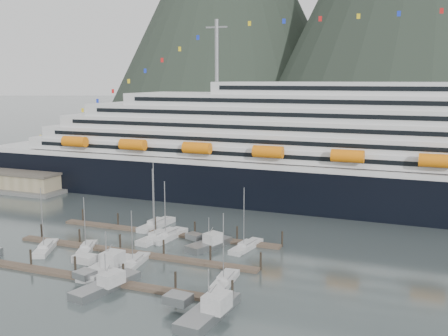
{
  "coord_description": "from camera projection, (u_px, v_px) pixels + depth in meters",
  "views": [
    {
      "loc": [
        44.03,
        -74.3,
        30.98
      ],
      "look_at": [
        5.31,
        22.0,
        13.32
      ],
      "focal_mm": 42.0,
      "sensor_mm": 36.0,
      "label": 1
    }
  ],
  "objects": [
    {
      "name": "ground",
      "position": [
        147.0,
        263.0,
        89.35
      ],
      "size": [
        1600.0,
        1600.0,
        0.0
      ],
      "primitive_type": "plane",
      "color": "#424D4D",
      "rests_on": "ground"
    },
    {
      "name": "cruise_ship",
      "position": [
        369.0,
        158.0,
        126.54
      ],
      "size": [
        210.0,
        30.4,
        50.3
      ],
      "color": "black",
      "rests_on": "ground"
    },
    {
      "name": "warehouse",
      "position": [
        6.0,
        178.0,
        153.87
      ],
      "size": [
        46.0,
        20.0,
        5.8
      ],
      "color": "#595956",
      "rests_on": "ground"
    },
    {
      "name": "dock_near",
      "position": [
        88.0,
        277.0,
        82.01
      ],
      "size": [
        48.18,
        2.28,
        3.2
      ],
      "color": "#4E3F32",
      "rests_on": "ground"
    },
    {
      "name": "dock_mid",
      "position": [
        132.0,
        252.0,
        93.9
      ],
      "size": [
        48.18,
        2.28,
        3.2
      ],
      "color": "#4E3F32",
      "rests_on": "ground"
    },
    {
      "name": "dock_far",
      "position": [
        166.0,
        233.0,
        105.79
      ],
      "size": [
        48.18,
        2.28,
        3.2
      ],
      "color": "#4E3F32",
      "rests_on": "ground"
    },
    {
      "name": "sailboat_a",
      "position": [
        87.0,
        248.0,
        95.77
      ],
      "size": [
        5.09,
        8.01,
        10.54
      ],
      "rotation": [
        0.0,
        0.0,
        1.97
      ],
      "color": "#AFAFAF",
      "rests_on": "ground"
    },
    {
      "name": "sailboat_b",
      "position": [
        46.0,
        249.0,
        95.68
      ],
      "size": [
        6.01,
        9.4,
        12.35
      ],
      "rotation": [
        0.0,
        0.0,
        2.0
      ],
      "color": "#AFAFAF",
      "rests_on": "ground"
    },
    {
      "name": "sailboat_c",
      "position": [
        135.0,
        262.0,
        88.49
      ],
      "size": [
        3.47,
        8.65,
        9.96
      ],
      "rotation": [
        0.0,
        0.0,
        1.71
      ],
      "color": "#AFAFAF",
      "rests_on": "ground"
    },
    {
      "name": "sailboat_d",
      "position": [
        158.0,
        237.0,
        102.62
      ],
      "size": [
        4.12,
        11.49,
        15.86
      ],
      "rotation": [
        0.0,
        0.0,
        1.44
      ],
      "color": "#AFAFAF",
      "rests_on": "ground"
    },
    {
      "name": "sailboat_e",
      "position": [
        156.0,
        225.0,
        111.0
      ],
      "size": [
        3.7,
        11.08,
        13.25
      ],
      "rotation": [
        0.0,
        0.0,
        1.49
      ],
      "color": "#AFAFAF",
      "rests_on": "ground"
    },
    {
      "name": "sailboat_f",
      "position": [
        168.0,
        236.0,
        103.13
      ],
      "size": [
        3.99,
        10.24,
        12.14
      ],
      "rotation": [
        0.0,
        0.0,
        1.46
      ],
      "color": "#AFAFAF",
      "rests_on": "ground"
    },
    {
      "name": "sailboat_g",
      "position": [
        246.0,
        247.0,
        96.72
      ],
      "size": [
        3.79,
        9.71,
        12.13
      ],
      "rotation": [
        0.0,
        0.0,
        1.41
      ],
      "color": "#AFAFAF",
      "rests_on": "ground"
    },
    {
      "name": "sailboat_h",
      "position": [
        225.0,
        281.0,
        80.32
      ],
      "size": [
        3.06,
        8.48,
        11.7
      ],
      "rotation": [
        0.0,
        0.0,
        1.65
      ],
      "color": "#AFAFAF",
      "rests_on": "ground"
    },
    {
      "name": "trawler_b",
      "position": [
        106.0,
        266.0,
        85.12
      ],
      "size": [
        8.71,
        11.44,
        7.42
      ],
      "rotation": [
        0.0,
        0.0,
        1.56
      ],
      "color": "#AFAFAF",
      "rests_on": "ground"
    },
    {
      "name": "trawler_c",
      "position": [
        105.0,
        284.0,
        78.1
      ],
      "size": [
        8.91,
        12.38,
        6.08
      ],
      "rotation": [
        0.0,
        0.0,
        1.36
      ],
      "color": "gray",
      "rests_on": "ground"
    },
    {
      "name": "trawler_d",
      "position": [
        208.0,
        310.0,
        68.92
      ],
      "size": [
        9.3,
        12.55,
        7.34
      ],
      "rotation": [
        0.0,
        0.0,
        1.5
      ],
      "color": "gray",
      "rests_on": "ground"
    },
    {
      "name": "trawler_e",
      "position": [
        208.0,
        243.0,
        97.39
      ],
      "size": [
        8.38,
        10.26,
        6.3
      ],
      "rotation": [
        0.0,
        0.0,
        1.24
      ],
      "color": "gray",
      "rests_on": "ground"
    }
  ]
}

